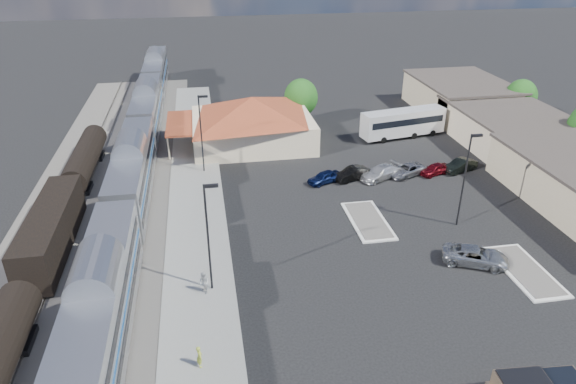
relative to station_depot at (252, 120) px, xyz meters
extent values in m
plane|color=black|center=(4.56, -24.00, -3.13)|extent=(280.00, 280.00, 0.00)
cube|color=#4C4944|center=(-16.44, -16.00, -3.07)|extent=(16.00, 100.00, 0.12)
cube|color=gray|center=(-7.44, -18.00, -3.04)|extent=(5.50, 92.00, 0.18)
cube|color=silver|center=(-13.44, -34.59, -0.08)|extent=(3.00, 20.00, 5.00)
cube|color=black|center=(-13.44, -34.59, -2.83)|extent=(2.20, 16.00, 0.60)
cube|color=silver|center=(-13.44, -13.59, -0.08)|extent=(3.00, 20.00, 5.00)
cube|color=black|center=(-13.44, -13.59, -2.83)|extent=(2.20, 16.00, 0.60)
cube|color=silver|center=(-13.44, 7.41, -0.08)|extent=(3.00, 20.00, 5.00)
cube|color=black|center=(-13.44, 7.41, -2.83)|extent=(2.20, 16.00, 0.60)
cube|color=silver|center=(-13.44, 28.41, -0.08)|extent=(3.00, 20.00, 5.00)
cube|color=black|center=(-13.44, 28.41, -2.83)|extent=(2.20, 16.00, 0.60)
cube|color=black|center=(-19.44, -22.31, -0.93)|extent=(2.80, 14.00, 3.60)
cube|color=black|center=(-19.44, -22.31, -2.83)|extent=(2.20, 12.00, 0.60)
cylinder|color=black|center=(-19.44, -6.31, -1.03)|extent=(2.80, 14.00, 2.80)
cube|color=black|center=(-19.44, -6.31, -2.83)|extent=(2.20, 12.00, 0.60)
cube|color=beige|center=(0.06, 0.00, -1.33)|extent=(15.00, 12.00, 3.60)
pyramid|color=maroon|center=(0.06, 0.00, 1.77)|extent=(15.30, 12.24, 2.60)
cube|color=maroon|center=(-9.04, 0.00, 0.17)|extent=(3.20, 9.60, 0.25)
cube|color=#C6B28C|center=(32.56, -6.00, -1.13)|extent=(12.00, 18.00, 4.00)
cube|color=#3F3833|center=(32.56, -6.00, 1.02)|extent=(12.40, 18.40, 0.30)
cube|color=#C6B28C|center=(32.56, 8.00, -0.88)|extent=(12.00, 16.00, 4.50)
cube|color=#3F3833|center=(32.56, 8.00, 1.52)|extent=(12.40, 16.40, 0.30)
cube|color=silver|center=(8.56, -22.00, -3.06)|extent=(3.30, 7.50, 0.15)
cube|color=#4C4944|center=(8.56, -22.00, -2.97)|extent=(2.70, 6.90, 0.10)
cube|color=silver|center=(18.56, -32.00, -3.06)|extent=(3.30, 7.50, 0.15)
cube|color=#4C4944|center=(18.56, -32.00, -2.97)|extent=(2.70, 6.90, 0.10)
cylinder|color=black|center=(-6.44, -30.00, 1.37)|extent=(0.16, 0.16, 9.00)
cube|color=black|center=(-5.94, -30.00, 5.72)|extent=(1.00, 0.25, 0.22)
cylinder|color=black|center=(-6.44, -8.00, 1.37)|extent=(0.16, 0.16, 9.00)
cube|color=black|center=(-5.94, -8.00, 5.72)|extent=(1.00, 0.25, 0.22)
cylinder|color=black|center=(16.56, -24.00, 1.37)|extent=(0.16, 0.16, 9.00)
cube|color=black|center=(17.06, -24.00, 5.72)|extent=(1.00, 0.25, 0.22)
cylinder|color=#382314|center=(38.56, 2.00, -1.86)|extent=(0.30, 0.30, 2.55)
ellipsoid|color=#164D18|center=(38.56, 2.00, 0.64)|extent=(4.41, 4.41, 4.87)
cylinder|color=#382314|center=(7.56, 6.00, -1.77)|extent=(0.30, 0.30, 2.73)
ellipsoid|color=#164D18|center=(7.56, 6.00, 0.90)|extent=(4.71, 4.71, 5.21)
cylinder|color=black|center=(13.81, -43.26, -2.74)|extent=(0.80, 0.36, 0.78)
imported|color=#A0A4A8|center=(15.10, -30.16, -2.39)|extent=(5.86, 4.47, 1.48)
cube|color=white|center=(19.96, -1.08, -1.07)|extent=(11.77, 4.57, 3.26)
cube|color=black|center=(19.96, -1.08, -0.68)|extent=(10.88, 4.44, 0.86)
cylinder|color=black|center=(24.13, -1.44, -2.70)|extent=(0.90, 0.44, 0.86)
cylinder|color=black|center=(23.72, 0.76, -2.70)|extent=(0.90, 0.44, 0.86)
cylinder|color=black|center=(16.77, -2.82, -2.70)|extent=(0.90, 0.44, 0.86)
cylinder|color=black|center=(16.36, -0.61, -2.70)|extent=(0.90, 0.44, 0.86)
imported|color=#C6D442|center=(-7.49, -37.84, -2.17)|extent=(0.45, 0.61, 1.56)
imported|color=silver|center=(-7.02, -30.46, -2.06)|extent=(0.95, 1.06, 1.79)
imported|color=#0D1741|center=(6.45, -13.06, -2.47)|extent=(4.20, 2.95, 1.33)
imported|color=black|center=(9.65, -12.76, -2.43)|extent=(4.51, 2.95, 1.41)
imported|color=beige|center=(12.85, -13.06, -2.40)|extent=(5.45, 4.00, 1.47)
imported|color=gray|center=(16.05, -12.76, -2.48)|extent=(5.16, 3.86, 1.30)
imported|color=maroon|center=(19.25, -13.06, -2.49)|extent=(4.05, 2.66, 1.28)
imported|color=black|center=(22.45, -12.76, -2.42)|extent=(4.56, 2.93, 1.42)
camera|label=1|loc=(-6.15, -62.22, 21.31)|focal=32.00mm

